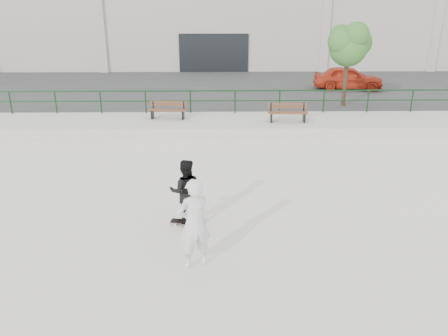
{
  "coord_description": "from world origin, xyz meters",
  "views": [
    {
      "loc": [
        0.15,
        -8.56,
        5.02
      ],
      "look_at": [
        0.34,
        2.0,
        1.1
      ],
      "focal_mm": 35.0,
      "sensor_mm": 36.0,
      "label": 1
    }
  ],
  "objects_px": {
    "seated_skater": "(194,224)",
    "bench_left": "(168,110)",
    "skateboard": "(187,222)",
    "tree": "(349,43)",
    "red_car": "(348,78)",
    "bench_right": "(288,113)",
    "standing_skater": "(186,191)"
  },
  "relations": [
    {
      "from": "bench_left",
      "to": "skateboard",
      "type": "bearing_deg",
      "value": -76.47
    },
    {
      "from": "red_car",
      "to": "standing_skater",
      "type": "bearing_deg",
      "value": 159.18
    },
    {
      "from": "seated_skater",
      "to": "skateboard",
      "type": "bearing_deg",
      "value": -105.87
    },
    {
      "from": "seated_skater",
      "to": "tree",
      "type": "bearing_deg",
      "value": -141.87
    },
    {
      "from": "standing_skater",
      "to": "seated_skater",
      "type": "distance_m",
      "value": 1.81
    },
    {
      "from": "bench_left",
      "to": "red_car",
      "type": "relative_size",
      "value": 0.42
    },
    {
      "from": "bench_left",
      "to": "skateboard",
      "type": "xyz_separation_m",
      "value": [
        1.33,
        -8.82,
        -0.79
      ]
    },
    {
      "from": "tree",
      "to": "bench_left",
      "type": "bearing_deg",
      "value": -163.52
    },
    {
      "from": "seated_skater",
      "to": "bench_left",
      "type": "bearing_deg",
      "value": -106.27
    },
    {
      "from": "standing_skater",
      "to": "seated_skater",
      "type": "bearing_deg",
      "value": 96.86
    },
    {
      "from": "tree",
      "to": "skateboard",
      "type": "height_order",
      "value": "tree"
    },
    {
      "from": "tree",
      "to": "seated_skater",
      "type": "height_order",
      "value": "tree"
    },
    {
      "from": "bench_left",
      "to": "tree",
      "type": "relative_size",
      "value": 0.42
    },
    {
      "from": "bench_right",
      "to": "standing_skater",
      "type": "xyz_separation_m",
      "value": [
        -3.71,
        -8.17,
        0.02
      ]
    },
    {
      "from": "red_car",
      "to": "seated_skater",
      "type": "bearing_deg",
      "value": 162.43
    },
    {
      "from": "bench_left",
      "to": "standing_skater",
      "type": "xyz_separation_m",
      "value": [
        1.33,
        -8.82,
        0.03
      ]
    },
    {
      "from": "tree",
      "to": "bench_right",
      "type": "bearing_deg",
      "value": -136.17
    },
    {
      "from": "bench_left",
      "to": "bench_right",
      "type": "bearing_deg",
      "value": -2.33
    },
    {
      "from": "seated_skater",
      "to": "standing_skater",
      "type": "bearing_deg",
      "value": -105.87
    },
    {
      "from": "bench_right",
      "to": "skateboard",
      "type": "distance_m",
      "value": 9.01
    },
    {
      "from": "bench_right",
      "to": "red_car",
      "type": "xyz_separation_m",
      "value": [
        4.64,
        7.5,
        0.29
      ]
    },
    {
      "from": "red_car",
      "to": "standing_skater",
      "type": "height_order",
      "value": "red_car"
    },
    {
      "from": "skateboard",
      "to": "red_car",
      "type": "bearing_deg",
      "value": 72.55
    },
    {
      "from": "bench_right",
      "to": "standing_skater",
      "type": "relative_size",
      "value": 1.04
    },
    {
      "from": "bench_right",
      "to": "tree",
      "type": "height_order",
      "value": "tree"
    },
    {
      "from": "bench_right",
      "to": "red_car",
      "type": "distance_m",
      "value": 8.82
    },
    {
      "from": "tree",
      "to": "skateboard",
      "type": "relative_size",
      "value": 4.85
    },
    {
      "from": "standing_skater",
      "to": "bench_left",
      "type": "bearing_deg",
      "value": -83.62
    },
    {
      "from": "skateboard",
      "to": "standing_skater",
      "type": "relative_size",
      "value": 0.51
    },
    {
      "from": "tree",
      "to": "skateboard",
      "type": "distance_m",
      "value": 13.63
    },
    {
      "from": "skateboard",
      "to": "seated_skater",
      "type": "relative_size",
      "value": 0.42
    },
    {
      "from": "bench_right",
      "to": "seated_skater",
      "type": "relative_size",
      "value": 0.86
    }
  ]
}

